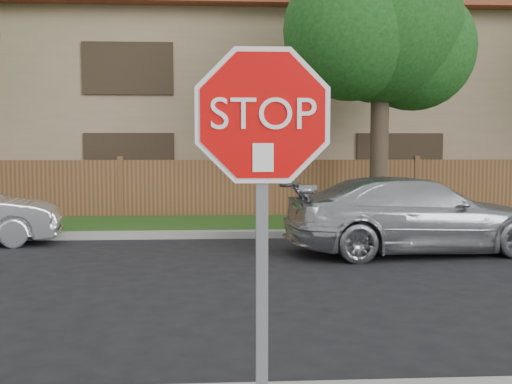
{
  "coord_description": "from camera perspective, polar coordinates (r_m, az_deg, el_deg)",
  "views": [
    {
      "loc": [
        -1.35,
        -4.65,
        2.0
      ],
      "look_at": [
        -1.13,
        -0.9,
        1.7
      ],
      "focal_mm": 42.0,
      "sensor_mm": 36.0,
      "label": 1
    }
  ],
  "objects": [
    {
      "name": "far_curb",
      "position": [
        13.01,
        2.6,
        -4.0
      ],
      "size": [
        70.0,
        0.3,
        0.15
      ],
      "primitive_type": "cube",
      "color": "gray",
      "rests_on": "ground"
    },
    {
      "name": "grass_strip",
      "position": [
        14.64,
        1.93,
        -3.11
      ],
      "size": [
        70.0,
        3.0,
        0.12
      ],
      "primitive_type": "cube",
      "color": "#1E4714",
      "rests_on": "ground"
    },
    {
      "name": "apartment_building",
      "position": [
        21.75,
        0.18,
        8.53
      ],
      "size": [
        35.2,
        9.2,
        7.2
      ],
      "color": "#977F5E",
      "rests_on": "ground"
    },
    {
      "name": "tree_mid",
      "position": [
        15.01,
        12.04,
        15.45
      ],
      "size": [
        4.8,
        3.9,
        7.35
      ],
      "color": "#382B21",
      "rests_on": "ground"
    },
    {
      "name": "sedan_right",
      "position": [
        11.48,
        14.9,
        -2.13
      ],
      "size": [
        5.01,
        2.44,
        1.4
      ],
      "primitive_type": "imported",
      "rotation": [
        0.0,
        0.0,
        1.67
      ],
      "color": "#AEAFB5",
      "rests_on": "ground"
    },
    {
      "name": "fence",
      "position": [
        16.15,
        1.41,
        0.25
      ],
      "size": [
        70.0,
        0.12,
        1.6
      ],
      "primitive_type": "cube",
      "color": "#56361E",
      "rests_on": "ground"
    },
    {
      "name": "stop_sign",
      "position": [
        3.18,
        0.62,
        1.51
      ],
      "size": [
        1.01,
        0.13,
        2.55
      ],
      "color": "gray",
      "rests_on": "sidewalk_near"
    }
  ]
}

